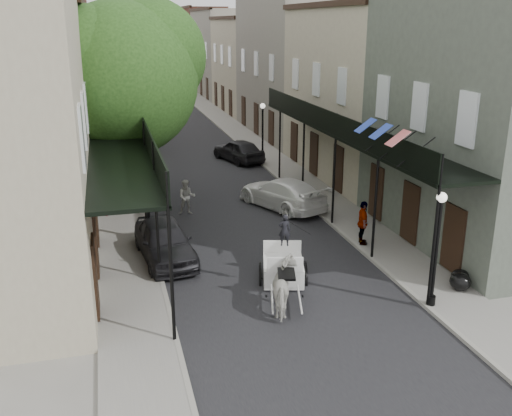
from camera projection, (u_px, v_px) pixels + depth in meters
ground at (288, 295)px, 18.92m from camera, size 140.00×140.00×0.00m
road at (194, 160)px, 37.29m from camera, size 8.00×90.00×0.01m
sidewalk_left at (116, 164)px, 36.06m from camera, size 2.20×90.00×0.12m
sidewalk_right at (267, 155)px, 38.49m from camera, size 2.20×90.00×0.12m
building_row_left at (57, 69)px, 42.76m from camera, size 5.00×80.00×10.50m
building_row_right at (277, 65)px, 46.94m from camera, size 5.00×80.00×10.50m
gallery_left at (123, 142)px, 22.91m from camera, size 2.20×18.05×4.88m
gallery_right at (344, 131)px, 25.24m from camera, size 2.20×18.05×4.88m
tree_near at (130, 73)px, 25.23m from camera, size 7.31×6.80×9.63m
tree_far at (119, 65)px, 38.28m from camera, size 6.45×6.00×8.61m
lamppost_right_near at (436, 248)px, 17.44m from camera, size 0.32×0.32×3.71m
lamppost_left at (145, 195)px, 22.80m from camera, size 0.32×0.32×3.71m
lamppost_right_far at (263, 132)px, 35.82m from camera, size 0.32×0.32×3.71m
horse at (286, 287)px, 17.66m from camera, size 1.32×2.05×1.60m
carriage at (283, 250)px, 19.96m from camera, size 2.01×2.62×2.68m
pedestrian_walking at (187, 197)px, 26.65m from camera, size 0.87×0.70×1.67m
pedestrian_sidewalk_left at (136, 183)px, 28.05m from camera, size 1.42×1.07×1.96m
pedestrian_sidewalk_right at (363, 223)px, 22.69m from camera, size 0.72×1.13×1.79m
car_left_near at (165, 241)px, 21.48m from camera, size 2.29×4.69×1.54m
car_left_mid at (144, 173)px, 31.19m from camera, size 1.76×4.51×1.46m
car_left_far at (130, 129)px, 43.92m from camera, size 4.69×6.20×1.57m
car_right_near at (282, 193)px, 27.59m from camera, size 3.85×5.46×1.47m
car_right_far at (238, 150)px, 36.82m from camera, size 3.00×4.63×1.47m
trash_bags at (460, 280)px, 19.14m from camera, size 0.96×1.11×0.60m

